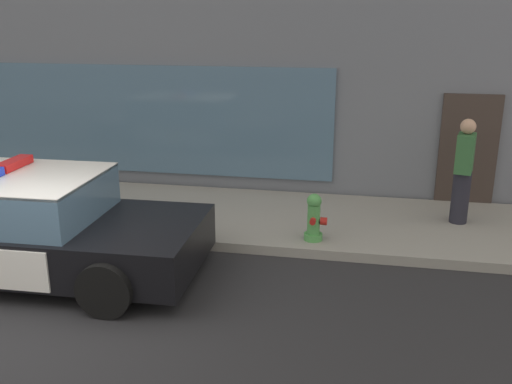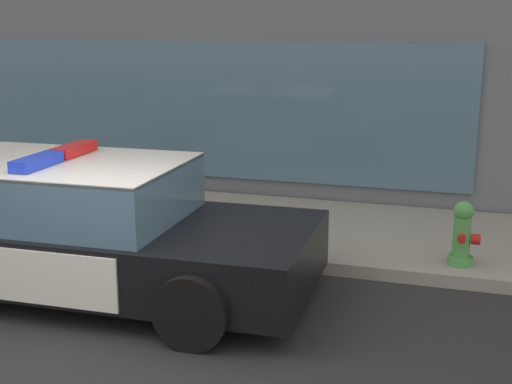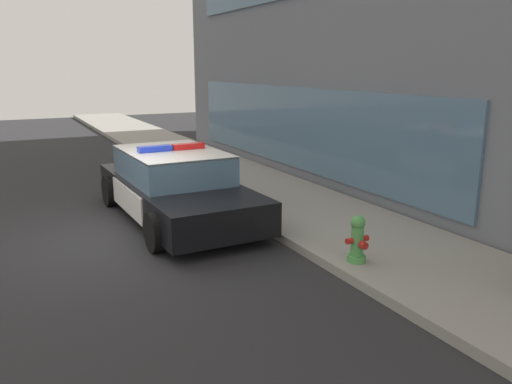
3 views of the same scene
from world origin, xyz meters
name	(u,v)px [view 2 (image 2 of 3)]	position (x,y,z in m)	size (l,w,h in m)	color
ground	(81,357)	(0.00, 0.00, 0.00)	(48.00, 48.00, 0.00)	#262628
sidewalk	(231,224)	(0.00, 3.90, 0.07)	(48.00, 2.76, 0.15)	gray
police_cruiser	(73,227)	(-0.87, 1.36, 0.68)	(5.01, 2.26, 1.49)	black
fire_hydrant	(462,234)	(3.04, 2.91, 0.50)	(0.34, 0.39, 0.73)	#4C994C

